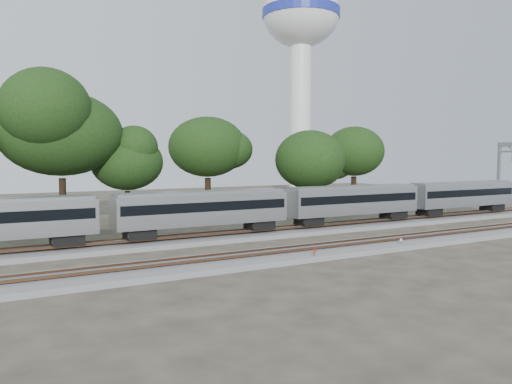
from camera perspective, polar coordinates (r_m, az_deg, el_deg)
ground at (r=40.72m, az=-1.63°, el=-6.77°), size 160.00×160.00×0.00m
track_far at (r=46.00m, az=-5.12°, el=-5.28°), size 160.00×5.00×0.73m
track_near at (r=37.25m, az=1.26°, el=-7.46°), size 160.00×5.00×0.73m
train at (r=45.36m, az=-5.91°, el=-1.80°), size 84.41×2.90×4.28m
switch_stand_red at (r=36.95m, az=6.70°, el=-7.02°), size 0.28×0.05×0.88m
switch_stand_white at (r=43.25m, az=16.24°, el=-5.53°), size 0.28×0.05×0.88m
switch_lever at (r=38.81m, az=9.69°, el=-7.14°), size 0.57×0.46×0.30m
water_tower at (r=101.74m, az=5.14°, el=17.18°), size 15.04×15.04×41.62m
tree_3 at (r=55.70m, az=-21.39°, el=6.24°), size 10.23×10.23×14.42m
tree_4 at (r=57.80m, az=-14.53°, el=3.28°), size 7.14×7.14×10.07m
tree_5 at (r=67.03m, az=-5.55°, el=5.14°), size 9.12×9.12×12.86m
tree_6 at (r=65.51m, az=6.17°, el=3.67°), size 7.40×7.40×10.43m
tree_7 at (r=79.33m, az=11.16°, el=4.57°), size 8.66×8.66×12.20m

